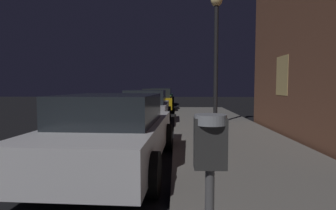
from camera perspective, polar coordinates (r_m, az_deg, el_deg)
parking_meter at (r=1.67m, az=8.76°, el=-12.50°), size 0.19×0.19×1.27m
car_white at (r=5.44m, az=-11.38°, el=-5.45°), size 2.27×4.67×1.43m
car_silver at (r=11.25m, az=-4.53°, el=-0.55°), size 1.96×4.35×1.43m
car_yellow_cab at (r=17.38m, az=-2.31°, el=1.07°), size 2.20×4.31×1.43m
car_green at (r=23.05m, az=-1.33°, el=1.76°), size 2.06×4.52×1.43m
street_lamp at (r=10.77m, az=10.05°, el=13.72°), size 0.44×0.44×4.87m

